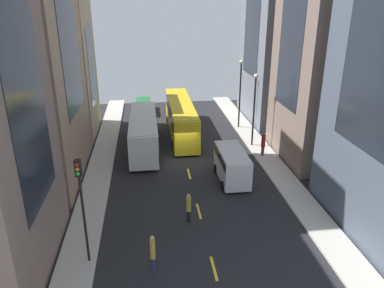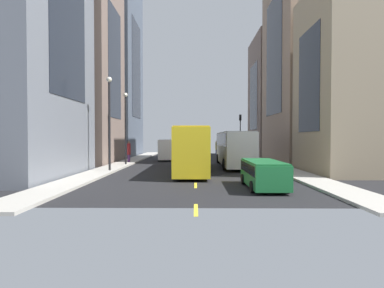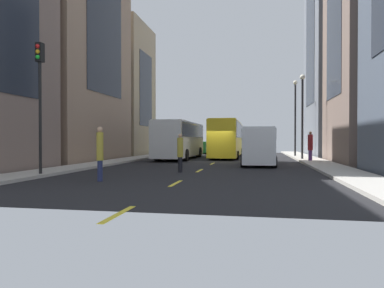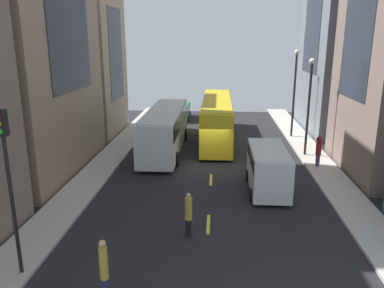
% 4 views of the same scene
% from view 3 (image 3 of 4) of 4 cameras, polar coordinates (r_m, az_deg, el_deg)
% --- Properties ---
extents(ground_plane, '(41.42, 41.42, 0.00)m').
position_cam_3_polar(ground_plane, '(29.11, 4.03, -2.79)').
color(ground_plane, black).
extents(sidewalk_west, '(2.19, 44.00, 0.15)m').
position_cam_3_polar(sidewalk_west, '(30.89, -10.16, -2.46)').
color(sidewalk_west, '#B2ADA3').
rests_on(sidewalk_west, ground).
extents(sidewalk_east, '(2.19, 44.00, 0.15)m').
position_cam_3_polar(sidewalk_east, '(29.26, 19.04, -2.66)').
color(sidewalk_east, '#B2ADA3').
rests_on(sidewalk_east, ground).
extents(lane_stripe_0, '(0.16, 2.00, 0.01)m').
position_cam_3_polar(lane_stripe_0, '(8.69, -11.75, -10.97)').
color(lane_stripe_0, yellow).
rests_on(lane_stripe_0, ground).
extents(lane_stripe_1, '(0.16, 2.00, 0.01)m').
position_cam_3_polar(lane_stripe_1, '(14.35, -2.63, -6.34)').
color(lane_stripe_1, yellow).
rests_on(lane_stripe_1, ground).
extents(lane_stripe_2, '(0.16, 2.00, 0.01)m').
position_cam_3_polar(lane_stripe_2, '(20.21, 1.21, -4.30)').
color(lane_stripe_2, yellow).
rests_on(lane_stripe_2, ground).
extents(lane_stripe_3, '(0.16, 2.00, 0.01)m').
position_cam_3_polar(lane_stripe_3, '(26.14, 3.31, -3.17)').
color(lane_stripe_3, yellow).
rests_on(lane_stripe_3, ground).
extents(lane_stripe_4, '(0.16, 2.00, 0.01)m').
position_cam_3_polar(lane_stripe_4, '(32.09, 4.63, -2.46)').
color(lane_stripe_4, yellow).
rests_on(lane_stripe_4, ground).
extents(lane_stripe_5, '(0.16, 2.00, 0.01)m').
position_cam_3_polar(lane_stripe_5, '(38.06, 5.53, -1.97)').
color(lane_stripe_5, yellow).
rests_on(lane_stripe_5, ground).
extents(lane_stripe_6, '(0.16, 2.00, 0.01)m').
position_cam_3_polar(lane_stripe_6, '(44.03, 6.19, -1.61)').
color(lane_stripe_6, yellow).
rests_on(lane_stripe_6, ground).
extents(lane_stripe_7, '(0.16, 2.00, 0.01)m').
position_cam_3_polar(lane_stripe_7, '(50.01, 6.69, -1.34)').
color(lane_stripe_7, yellow).
rests_on(lane_stripe_7, ground).
extents(building_west_1, '(9.29, 11.87, 24.15)m').
position_cam_3_polar(building_west_1, '(33.51, -21.33, 18.57)').
color(building_west_1, '#937760').
rests_on(building_west_1, ground).
extents(building_west_2, '(7.48, 7.81, 14.60)m').
position_cam_3_polar(building_west_2, '(41.31, -12.38, 8.37)').
color(building_west_2, tan).
rests_on(building_west_2, ground).
extents(building_east_1, '(6.97, 9.27, 22.08)m').
position_cam_3_polar(building_east_1, '(31.17, 28.38, 17.92)').
color(building_east_1, '#7A665B').
rests_on(building_east_1, ground).
extents(building_east_2, '(8.05, 10.64, 24.77)m').
position_cam_3_polar(building_east_2, '(42.87, 23.94, 14.97)').
color(building_east_2, slate).
rests_on(building_east_2, ground).
extents(city_bus_white, '(2.80, 11.30, 3.35)m').
position_cam_3_polar(city_bus_white, '(32.80, -1.89, 1.11)').
color(city_bus_white, silver).
rests_on(city_bus_white, ground).
extents(streetcar_yellow, '(2.70, 13.48, 3.59)m').
position_cam_3_polar(streetcar_yellow, '(36.17, 5.74, 1.25)').
color(streetcar_yellow, yellow).
rests_on(streetcar_yellow, ground).
extents(delivery_van_white, '(2.25, 5.04, 2.58)m').
position_cam_3_polar(delivery_van_white, '(24.35, 10.66, 0.08)').
color(delivery_van_white, white).
rests_on(delivery_van_white, ground).
extents(car_green_0, '(1.99, 4.68, 1.53)m').
position_cam_3_polar(car_green_0, '(45.37, 1.52, -0.40)').
color(car_green_0, '#1E7238').
rests_on(car_green_0, ground).
extents(pedestrian_crossing_mid, '(0.29, 0.29, 2.32)m').
position_cam_3_polar(pedestrian_crossing_mid, '(15.50, -14.57, -1.17)').
color(pedestrian_crossing_mid, navy).
rests_on(pedestrian_crossing_mid, ground).
extents(pedestrian_crossing_near, '(0.33, 0.33, 2.09)m').
position_cam_3_polar(pedestrian_crossing_near, '(19.13, -1.92, -1.25)').
color(pedestrian_crossing_near, black).
rests_on(pedestrian_crossing_near, ground).
extents(pedestrian_walking_far, '(0.38, 0.38, 2.26)m').
position_cam_3_polar(pedestrian_walking_far, '(29.01, 18.48, -0.18)').
color(pedestrian_walking_far, '#593372').
rests_on(pedestrian_walking_far, ground).
extents(traffic_light_near_corner, '(0.32, 0.44, 6.20)m').
position_cam_3_polar(traffic_light_near_corner, '(18.50, -23.26, 8.94)').
color(traffic_light_near_corner, black).
rests_on(traffic_light_near_corner, ground).
extents(streetlamp_near, '(0.44, 0.44, 7.17)m').
position_cam_3_polar(streetlamp_near, '(31.77, 17.31, 5.65)').
color(streetlamp_near, black).
rests_on(streetlamp_near, ground).
extents(streetlamp_far, '(0.44, 0.44, 7.61)m').
position_cam_3_polar(streetlamp_far, '(37.42, 16.26, 5.26)').
color(streetlamp_far, black).
rests_on(streetlamp_far, ground).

